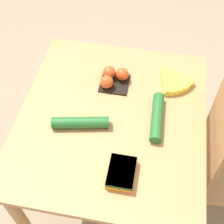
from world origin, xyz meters
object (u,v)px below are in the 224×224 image
tomato_pack (113,77)px  carrot_bag (121,173)px  cucumber_near (80,123)px  cucumber_far (157,117)px  banana_bunch (173,80)px

tomato_pack → carrot_bag: tomato_pack is taller
tomato_pack → cucumber_near: size_ratio=0.54×
carrot_bag → cucumber_far: (-0.31, 0.12, 0.00)m
tomato_pack → carrot_bag: (0.52, 0.13, -0.01)m
tomato_pack → cucumber_far: 0.33m
banana_bunch → cucumber_near: 0.55m
cucumber_near → cucumber_far: 0.36m
tomato_pack → cucumber_near: (0.31, -0.10, -0.01)m
tomato_pack → carrot_bag: 0.54m
carrot_bag → cucumber_near: cucumber_near is taller
cucumber_far → carrot_bag: bearing=-20.7°
banana_bunch → cucumber_near: bearing=-48.4°
banana_bunch → cucumber_near: size_ratio=0.68×
cucumber_near → cucumber_far: same height
tomato_pack → cucumber_far: tomato_pack is taller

